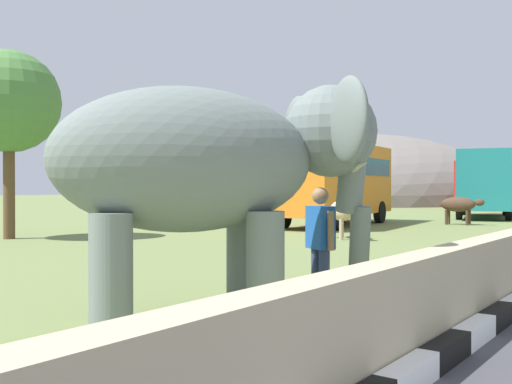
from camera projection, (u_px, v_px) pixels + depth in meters
The scene contains 10 objects.
barrier_parapet at pixel (419, 306), 5.75m from camera, with size 28.00×0.36×1.00m, color tan.
elephant at pixel (215, 164), 6.99m from camera, with size 3.94×3.64×2.94m.
person_handler at pixel (320, 241), 8.03m from camera, with size 0.40×0.59×1.66m.
bus_orange at pixel (335, 177), 25.40m from camera, with size 8.57×3.55×3.50m.
bus_teal at pixel (484, 179), 32.00m from camera, with size 8.87×4.65×3.50m.
bus_red at pixel (495, 181), 43.93m from camera, with size 9.40×3.25×3.50m.
cow_near at pixel (342, 212), 18.91m from camera, with size 1.56×1.70×1.23m.
cow_mid at pixel (459, 205), 25.87m from camera, with size 0.61×1.88×1.23m.
tree_distant at pixel (9, 102), 18.83m from camera, with size 3.26×3.26×6.02m.
hill_east at pixel (361, 202), 64.41m from camera, with size 38.68×30.95×14.62m.
Camera 1 is at (-3.56, 1.67, 1.66)m, focal length 41.45 mm.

